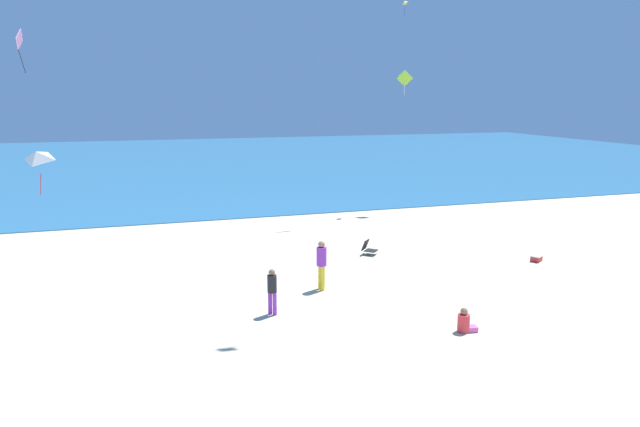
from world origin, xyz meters
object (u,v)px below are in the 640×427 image
object	(u,v)px
kite_pink	(19,40)
person_7	(272,289)
person_0	(322,262)
kite_white	(36,156)
kite_lime	(405,79)
kite_yellow	(404,3)
person_1	(465,323)
cooler_box	(536,258)
beach_chair_far_left	(368,248)

from	to	relation	value
kite_pink	person_7	bearing A→B (deg)	-58.92
person_0	kite_white	size ratio (longest dim) A/B	1.19
kite_lime	person_7	bearing A→B (deg)	-128.27
person_0	kite_yellow	xyz separation A→B (m)	(8.99, 12.92, 10.72)
person_1	kite_lime	size ratio (longest dim) A/B	0.53
cooler_box	kite_lime	size ratio (longest dim) A/B	0.41
beach_chair_far_left	kite_yellow	size ratio (longest dim) A/B	0.89
person_0	kite_lime	xyz separation A→B (m)	(8.74, 12.04, 6.52)
kite_pink	kite_lime	bearing A→B (deg)	-1.65
person_1	kite_pink	bearing A→B (deg)	135.96
cooler_box	kite_lime	bearing A→B (deg)	92.91
person_0	person_7	xyz separation A→B (m)	(-2.12, -1.73, -0.17)
kite_lime	person_1	bearing A→B (deg)	-109.67
person_0	kite_white	distance (m)	9.56
cooler_box	person_7	xyz separation A→B (m)	(-11.44, -2.36, 0.71)
person_1	kite_white	world-z (taller)	kite_white
kite_lime	kite_white	xyz separation A→B (m)	(-17.44, -10.80, -2.76)
person_7	kite_pink	world-z (taller)	kite_pink
cooler_box	person_0	distance (m)	9.38
kite_pink	beach_chair_far_left	bearing A→B (deg)	-32.72
beach_chair_far_left	kite_lime	distance (m)	12.39
cooler_box	person_1	xyz separation A→B (m)	(-6.54, -5.26, 0.14)
person_0	beach_chair_far_left	bearing A→B (deg)	-138.80
kite_yellow	kite_white	size ratio (longest dim) A/B	0.60
person_7	kite_yellow	distance (m)	21.36
kite_yellow	kite_pink	xyz separation A→B (m)	(-19.74, -0.32, -2.63)
beach_chair_far_left	kite_yellow	xyz separation A→B (m)	(5.77, 9.29, 11.43)
kite_pink	cooler_box	bearing A→B (deg)	-30.80
person_7	kite_pink	size ratio (longest dim) A/B	0.72
person_7	kite_white	distance (m)	8.21
kite_pink	kite_yellow	bearing A→B (deg)	0.92
cooler_box	person_7	distance (m)	11.70
beach_chair_far_left	kite_lime	bearing A→B (deg)	100.39
kite_yellow	kite_pink	bearing A→B (deg)	-179.08
person_1	kite_yellow	world-z (taller)	kite_yellow
cooler_box	person_7	size ratio (longest dim) A/B	0.39
beach_chair_far_left	kite_pink	bearing A→B (deg)	-169.06
beach_chair_far_left	kite_white	xyz separation A→B (m)	(-11.92, -2.38, 4.46)
cooler_box	kite_white	distance (m)	18.62
kite_white	kite_yellow	bearing A→B (deg)	33.43
beach_chair_far_left	cooler_box	size ratio (longest dim) A/B	1.38
person_7	kite_lime	bearing A→B (deg)	3.89
beach_chair_far_left	person_7	size ratio (longest dim) A/B	0.53
person_0	person_1	xyz separation A→B (m)	(2.78, -4.63, -0.74)
person_0	kite_lime	world-z (taller)	kite_lime
person_0	person_7	distance (m)	2.74
cooler_box	person_7	bearing A→B (deg)	-168.34
beach_chair_far_left	kite_white	world-z (taller)	kite_white
kite_lime	kite_pink	size ratio (longest dim) A/B	0.68
kite_white	cooler_box	bearing A→B (deg)	-1.92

